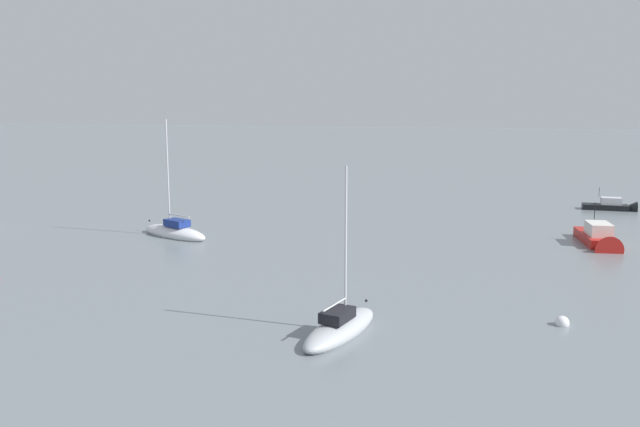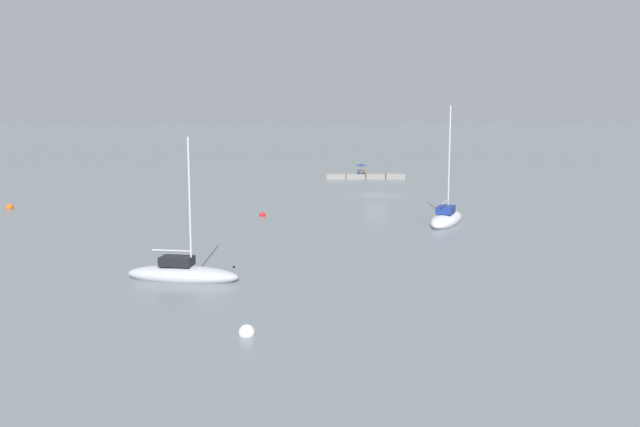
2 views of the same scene
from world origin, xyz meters
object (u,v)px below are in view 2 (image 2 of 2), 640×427
(person_seated_brown_left, at_px, (363,172))
(sailboat_grey_mid, at_px, (182,274))
(mooring_buoy_far, at_px, (10,207))
(mooring_buoy_near, at_px, (247,333))
(mooring_buoy_mid, at_px, (262,215))
(umbrella_open_navy, at_px, (361,165))
(sailboat_white_near, at_px, (446,219))
(person_seated_blue_right, at_px, (359,172))

(person_seated_brown_left, distance_m, sailboat_grey_mid, 53.53)
(sailboat_grey_mid, relative_size, mooring_buoy_far, 11.82)
(person_seated_brown_left, relative_size, mooring_buoy_near, 1.09)
(person_seated_brown_left, height_order, mooring_buoy_far, person_seated_brown_left)
(mooring_buoy_mid, bearing_deg, mooring_buoy_far, -11.08)
(sailboat_grey_mid, xyz_separation_m, mooring_buoy_mid, (-2.73, -22.02, -0.21))
(umbrella_open_navy, xyz_separation_m, mooring_buoy_near, (8.44, 61.77, -1.62))
(mooring_buoy_mid, bearing_deg, umbrella_open_navy, -108.45)
(mooring_buoy_mid, distance_m, mooring_buoy_far, 23.17)
(mooring_buoy_mid, bearing_deg, sailboat_white_near, 166.30)
(mooring_buoy_near, distance_m, mooring_buoy_far, 43.55)
(mooring_buoy_far, bearing_deg, umbrella_open_navy, -141.96)
(person_seated_blue_right, xyz_separation_m, umbrella_open_navy, (-0.28, -0.20, 0.86))
(person_seated_brown_left, height_order, umbrella_open_navy, umbrella_open_navy)
(person_seated_brown_left, relative_size, sailboat_white_near, 0.08)
(person_seated_blue_right, bearing_deg, mooring_buoy_far, 37.44)
(mooring_buoy_far, bearing_deg, person_seated_brown_left, -142.42)
(sailboat_grey_mid, height_order, mooring_buoy_far, sailboat_grey_mid)
(person_seated_brown_left, bearing_deg, sailboat_white_near, 96.74)
(person_seated_brown_left, bearing_deg, person_seated_blue_right, -1.89)
(person_seated_brown_left, xyz_separation_m, mooring_buoy_far, (33.05, 25.43, -0.76))
(sailboat_white_near, distance_m, mooring_buoy_far, 38.23)
(person_seated_brown_left, height_order, sailboat_grey_mid, sailboat_grey_mid)
(umbrella_open_navy, relative_size, sailboat_white_near, 0.14)
(mooring_buoy_near, bearing_deg, sailboat_grey_mid, -65.87)
(person_seated_brown_left, height_order, mooring_buoy_near, person_seated_brown_left)
(sailboat_white_near, xyz_separation_m, mooring_buoy_mid, (14.65, -3.57, -0.25))
(person_seated_blue_right, distance_m, sailboat_white_near, 33.83)
(sailboat_white_near, bearing_deg, person_seated_blue_right, 120.04)
(person_seated_brown_left, relative_size, person_seated_blue_right, 1.00)
(sailboat_grey_mid, bearing_deg, sailboat_white_near, 147.23)
(person_seated_blue_right, height_order, umbrella_open_navy, umbrella_open_navy)
(mooring_buoy_far, bearing_deg, sailboat_white_near, 167.89)
(person_seated_brown_left, distance_m, mooring_buoy_far, 41.71)
(person_seated_brown_left, relative_size, sailboat_grey_mid, 0.09)
(person_seated_blue_right, distance_m, mooring_buoy_far, 41.28)
(sailboat_white_near, relative_size, mooring_buoy_mid, 18.65)
(sailboat_grey_mid, bearing_deg, umbrella_open_navy, 176.74)
(person_seated_blue_right, bearing_deg, mooring_buoy_near, 81.82)
(sailboat_white_near, bearing_deg, sailboat_grey_mid, -111.54)
(umbrella_open_navy, distance_m, mooring_buoy_near, 62.36)
(mooring_buoy_near, relative_size, mooring_buoy_mid, 1.32)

